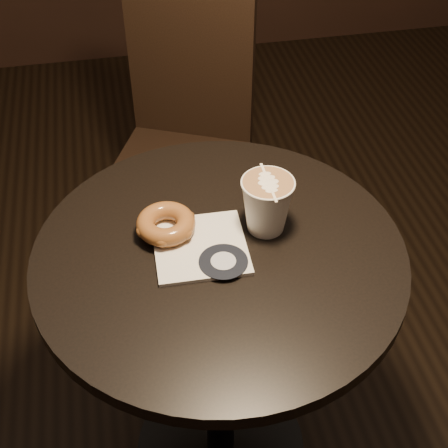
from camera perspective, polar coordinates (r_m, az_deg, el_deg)
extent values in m
plane|color=black|center=(1.77, -0.30, -19.76)|extent=(4.50, 4.50, 0.00)
cylinder|color=black|center=(1.17, -0.43, -2.87)|extent=(0.70, 0.70, 0.03)
cylinder|color=black|center=(1.46, -0.36, -12.99)|extent=(0.07, 0.07, 0.70)
cylinder|color=black|center=(1.76, -0.30, -19.60)|extent=(0.44, 0.44, 0.02)
cube|color=black|center=(1.90, -4.12, 5.19)|extent=(0.50, 0.50, 0.04)
cube|color=black|center=(1.88, -3.06, 14.85)|extent=(0.36, 0.19, 0.51)
cylinder|color=black|center=(1.97, -9.58, -1.87)|extent=(0.03, 0.03, 0.42)
cylinder|color=black|center=(1.89, -0.51, -3.44)|extent=(0.03, 0.03, 0.42)
cylinder|color=black|center=(2.19, -6.70, 3.84)|extent=(0.03, 0.03, 0.42)
cylinder|color=black|center=(2.12, 1.52, 2.63)|extent=(0.03, 0.03, 0.42)
cube|color=silver|center=(1.16, -2.18, -2.07)|extent=(0.17, 0.17, 0.01)
torus|color=brown|center=(1.18, -5.34, 0.02)|extent=(0.11, 0.11, 0.04)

